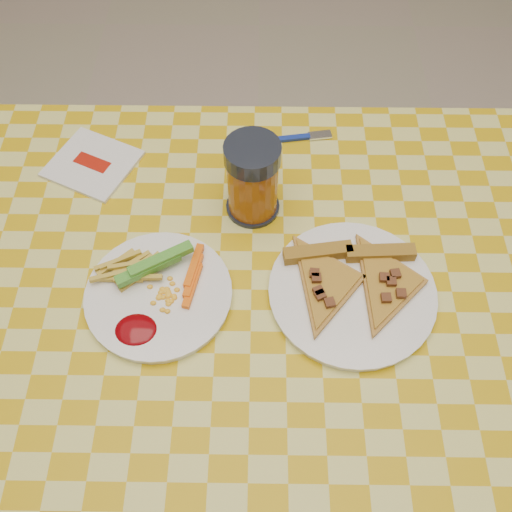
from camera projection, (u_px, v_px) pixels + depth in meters
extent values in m
plane|color=beige|center=(253.00, 445.00, 1.49)|extent=(8.00, 8.00, 0.00)
cylinder|color=silver|center=(32.00, 260.00, 1.38)|extent=(0.06, 0.06, 0.71)
cylinder|color=silver|center=(478.00, 264.00, 1.37)|extent=(0.06, 0.06, 0.71)
cube|color=#57301E|center=(251.00, 318.00, 0.88)|extent=(1.20, 0.80, 0.04)
cylinder|color=white|center=(159.00, 295.00, 0.86)|extent=(0.28, 0.28, 0.01)
cylinder|color=white|center=(352.00, 293.00, 0.86)|extent=(0.33, 0.33, 0.01)
cube|color=#216810|center=(155.00, 264.00, 0.86)|extent=(0.11, 0.08, 0.02)
cube|color=#F7630B|center=(193.00, 276.00, 0.86)|extent=(0.06, 0.09, 0.02)
ellipsoid|color=#6E0207|center=(136.00, 330.00, 0.82)|extent=(0.06, 0.05, 0.01)
cube|color=olive|center=(318.00, 253.00, 0.88)|extent=(0.11, 0.04, 0.02)
cube|color=olive|center=(380.00, 254.00, 0.88)|extent=(0.11, 0.03, 0.02)
cylinder|color=black|center=(253.00, 206.00, 0.96)|extent=(0.09, 0.09, 0.01)
cylinder|color=#8A430F|center=(253.00, 185.00, 0.91)|extent=(0.08, 0.08, 0.12)
cylinder|color=black|center=(252.00, 154.00, 0.85)|extent=(0.09, 0.09, 0.03)
cube|color=white|center=(93.00, 164.00, 1.01)|extent=(0.18, 0.18, 0.01)
cube|color=#A61609|center=(92.00, 162.00, 1.01)|extent=(0.07, 0.05, 0.00)
cube|color=navy|center=(285.00, 139.00, 1.04)|extent=(0.09, 0.03, 0.01)
cube|color=silver|center=(320.00, 135.00, 1.05)|extent=(0.04, 0.03, 0.00)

